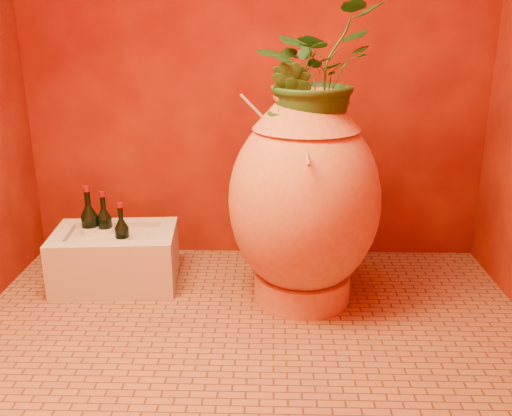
{
  "coord_description": "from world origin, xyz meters",
  "views": [
    {
      "loc": [
        0.08,
        -2.09,
        1.3
      ],
      "look_at": [
        0.02,
        0.35,
        0.48
      ],
      "focal_mm": 40.0,
      "sensor_mm": 36.0,
      "label": 1
    }
  ],
  "objects_px": {
    "stone_basin": "(116,258)",
    "wine_bottle_a": "(123,240)",
    "wall_tap": "(292,133)",
    "wine_bottle_b": "(105,230)",
    "amphora": "(304,200)",
    "wine_bottle_c": "(90,229)"
  },
  "relations": [
    {
      "from": "stone_basin",
      "to": "wine_bottle_a",
      "type": "xyz_separation_m",
      "value": [
        0.06,
        -0.06,
        0.13
      ]
    },
    {
      "from": "wine_bottle_a",
      "to": "wall_tap",
      "type": "relative_size",
      "value": 1.64
    },
    {
      "from": "wine_bottle_a",
      "to": "wine_bottle_b",
      "type": "xyz_separation_m",
      "value": [
        -0.12,
        0.11,
        0.01
      ]
    },
    {
      "from": "stone_basin",
      "to": "wine_bottle_a",
      "type": "height_order",
      "value": "wine_bottle_a"
    },
    {
      "from": "amphora",
      "to": "wall_tap",
      "type": "bearing_deg",
      "value": 95.48
    },
    {
      "from": "amphora",
      "to": "stone_basin",
      "type": "distance_m",
      "value": 1.02
    },
    {
      "from": "amphora",
      "to": "wine_bottle_a",
      "type": "distance_m",
      "value": 0.92
    },
    {
      "from": "stone_basin",
      "to": "wall_tap",
      "type": "xyz_separation_m",
      "value": [
        0.89,
        0.35,
        0.59
      ]
    },
    {
      "from": "stone_basin",
      "to": "wall_tap",
      "type": "height_order",
      "value": "wall_tap"
    },
    {
      "from": "stone_basin",
      "to": "wall_tap",
      "type": "distance_m",
      "value": 1.12
    },
    {
      "from": "wine_bottle_a",
      "to": "wine_bottle_b",
      "type": "bearing_deg",
      "value": 136.28
    },
    {
      "from": "wine_bottle_c",
      "to": "amphora",
      "type": "bearing_deg",
      "value": -9.02
    },
    {
      "from": "wine_bottle_b",
      "to": "stone_basin",
      "type": "bearing_deg",
      "value": -42.95
    },
    {
      "from": "stone_basin",
      "to": "wine_bottle_b",
      "type": "xyz_separation_m",
      "value": [
        -0.06,
        0.05,
        0.13
      ]
    },
    {
      "from": "wine_bottle_a",
      "to": "wine_bottle_c",
      "type": "xyz_separation_m",
      "value": [
        -0.18,
        0.09,
        0.02
      ]
    },
    {
      "from": "wine_bottle_a",
      "to": "wall_tap",
      "type": "bearing_deg",
      "value": 25.74
    },
    {
      "from": "amphora",
      "to": "wall_tap",
      "type": "xyz_separation_m",
      "value": [
        -0.05,
        0.49,
        0.22
      ]
    },
    {
      "from": "amphora",
      "to": "wall_tap",
      "type": "distance_m",
      "value": 0.54
    },
    {
      "from": "amphora",
      "to": "wall_tap",
      "type": "relative_size",
      "value": 5.56
    },
    {
      "from": "wine_bottle_a",
      "to": "wine_bottle_b",
      "type": "distance_m",
      "value": 0.16
    },
    {
      "from": "amphora",
      "to": "wine_bottle_b",
      "type": "bearing_deg",
      "value": 168.93
    },
    {
      "from": "wine_bottle_b",
      "to": "wine_bottle_c",
      "type": "relative_size",
      "value": 0.9
    }
  ]
}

